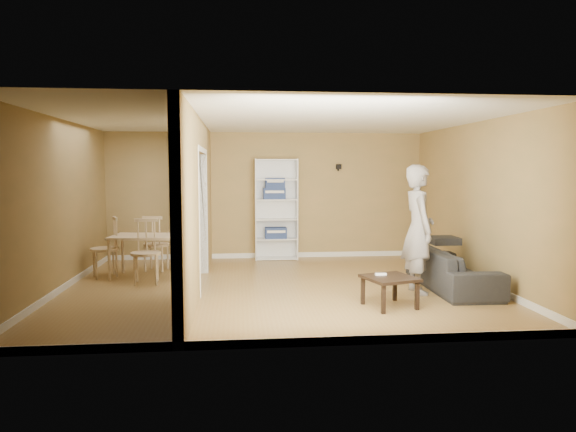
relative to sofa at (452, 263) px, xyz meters
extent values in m
plane|color=olive|center=(-2.70, 0.33, -0.40)|extent=(6.50, 6.50, 0.00)
plane|color=white|center=(-2.70, 0.33, 2.20)|extent=(6.50, 6.50, 0.00)
plane|color=olive|center=(-2.70, 3.08, 0.90)|extent=(6.50, 0.00, 6.50)
plane|color=olive|center=(-2.70, -2.42, 0.90)|extent=(6.50, 0.00, 6.50)
plane|color=olive|center=(-5.95, 0.33, 0.90)|extent=(0.00, 5.50, 5.50)
plane|color=olive|center=(0.55, 0.33, 0.90)|extent=(0.00, 5.50, 5.50)
cube|color=black|center=(-1.20, 3.02, 1.50)|extent=(0.10, 0.10, 0.10)
imported|color=#2E2E33|center=(0.00, 0.00, 0.00)|extent=(2.11, 0.94, 0.80)
imported|color=slate|center=(-0.63, -0.23, 0.72)|extent=(0.82, 0.65, 2.24)
cube|color=white|center=(-2.94, 2.88, 0.63)|extent=(0.02, 0.38, 2.06)
cube|color=white|center=(-2.09, 2.88, 0.63)|extent=(0.02, 0.38, 2.06)
cube|color=white|center=(-2.52, 3.06, 0.63)|extent=(0.87, 0.02, 2.06)
cube|color=white|center=(-2.52, 2.88, -0.38)|extent=(0.83, 0.38, 0.02)
cube|color=white|center=(-2.52, 2.88, 0.03)|extent=(0.83, 0.38, 0.02)
cube|color=white|center=(-2.52, 2.88, 0.43)|extent=(0.83, 0.38, 0.02)
cube|color=white|center=(-2.52, 2.88, 0.83)|extent=(0.83, 0.38, 0.02)
cube|color=white|center=(-2.52, 2.88, 1.24)|extent=(0.83, 0.38, 0.02)
cube|color=white|center=(-2.52, 2.88, 1.64)|extent=(0.83, 0.38, 0.02)
cube|color=navy|center=(-2.53, 2.88, 0.15)|extent=(0.44, 0.28, 0.22)
cube|color=navy|center=(-2.56, 2.88, 0.96)|extent=(0.44, 0.29, 0.23)
cube|color=navy|center=(-2.54, 2.88, 1.14)|extent=(0.39, 0.25, 0.20)
cube|color=black|center=(-1.28, -0.98, -0.01)|extent=(0.62, 0.62, 0.04)
cube|color=black|center=(-1.54, -1.23, -0.21)|extent=(0.05, 0.05, 0.37)
cube|color=black|center=(-1.02, -1.23, -0.21)|extent=(0.05, 0.05, 0.37)
cube|color=black|center=(-1.54, -0.72, -0.21)|extent=(0.05, 0.05, 0.37)
cube|color=black|center=(-1.02, -0.72, -0.21)|extent=(0.05, 0.05, 0.37)
cube|color=white|center=(-1.38, -0.88, 0.03)|extent=(0.15, 0.04, 0.03)
cube|color=tan|center=(-4.85, 1.33, 0.30)|extent=(1.15, 0.77, 0.04)
cylinder|color=tan|center=(-5.38, 0.99, -0.06)|extent=(0.05, 0.05, 0.68)
cylinder|color=tan|center=(-4.33, 0.99, -0.06)|extent=(0.05, 0.05, 0.68)
cylinder|color=tan|center=(-5.38, 1.66, -0.06)|extent=(0.05, 0.05, 0.68)
cylinder|color=tan|center=(-4.33, 1.66, -0.06)|extent=(0.05, 0.05, 0.68)
camera|label=1|loc=(-3.28, -7.55, 1.42)|focal=32.00mm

